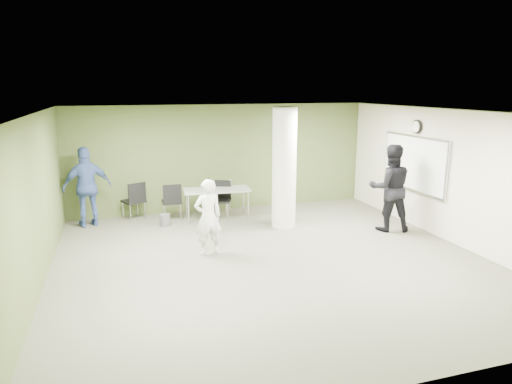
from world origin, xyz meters
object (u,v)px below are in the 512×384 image
object	(u,v)px
woman_white	(208,217)
man_blue	(87,187)
folding_table	(217,191)
man_black	(390,188)
chair_back_left	(135,198)

from	to	relation	value
woman_white	man_blue	bearing A→B (deg)	-58.08
folding_table	woman_white	bearing A→B (deg)	-102.40
folding_table	man_black	size ratio (longest dim) A/B	0.84
man_blue	woman_white	bearing A→B (deg)	116.63
folding_table	woman_white	distance (m)	2.46
folding_table	man_black	xyz separation A→B (m)	(3.58, -2.05, 0.27)
chair_back_left	man_blue	world-z (taller)	man_blue
man_black	man_blue	xyz separation A→B (m)	(-6.61, 2.39, -0.05)
chair_back_left	woman_white	xyz separation A→B (m)	(1.26, -2.87, 0.20)
folding_table	woman_white	size ratio (longest dim) A/B	1.10
man_black	man_blue	size ratio (longest dim) A/B	1.05
man_black	woman_white	bearing A→B (deg)	21.44
folding_table	man_blue	xyz separation A→B (m)	(-3.03, 0.34, 0.22)
chair_back_left	man_blue	bearing A→B (deg)	-15.84
chair_back_left	man_black	bearing A→B (deg)	130.41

